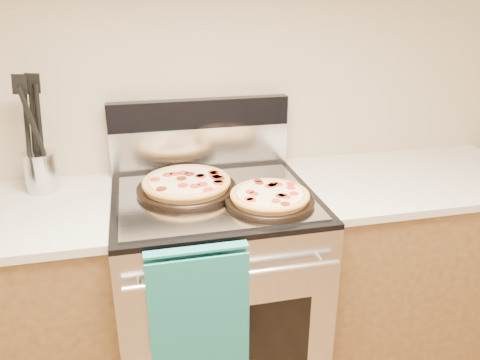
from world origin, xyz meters
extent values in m
plane|color=#C2AA8C|center=(0.00, 2.00, 1.35)|extent=(4.00, 0.00, 4.00)
cube|color=#B7B7BC|center=(0.00, 1.65, 0.45)|extent=(0.76, 0.68, 0.90)
cube|color=black|center=(0.00, 1.31, 0.45)|extent=(0.56, 0.01, 0.40)
cube|color=black|center=(0.00, 1.65, 0.91)|extent=(0.76, 0.68, 0.02)
cube|color=silver|center=(0.00, 1.96, 1.01)|extent=(0.76, 0.06, 0.18)
cube|color=black|center=(0.00, 1.96, 1.16)|extent=(0.76, 0.06, 0.12)
cylinder|color=silver|center=(0.00, 1.27, 0.80)|extent=(0.70, 0.03, 0.03)
cube|color=gray|center=(0.00, 1.62, 0.92)|extent=(0.70, 0.55, 0.01)
cube|color=brown|center=(0.88, 1.68, 0.44)|extent=(1.00, 0.62, 0.88)
cube|color=#BCB3A9|center=(0.88, 1.68, 0.90)|extent=(1.02, 0.64, 0.03)
cylinder|color=silver|center=(-0.64, 1.87, 0.99)|extent=(0.13, 0.13, 0.16)
camera|label=1|loc=(-0.27, 0.05, 1.64)|focal=35.00mm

